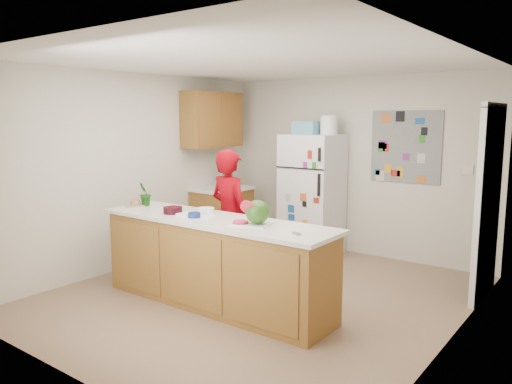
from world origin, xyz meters
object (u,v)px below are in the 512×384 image
Objects in this scene: person at (230,217)px; refrigerator at (312,194)px; watermelon at (257,212)px; cherry_bowl at (173,210)px.

refrigerator is at bearing -84.20° from person.
watermelon is at bearing -71.61° from refrigerator.
refrigerator reaches higher than cherry_bowl.
refrigerator is 8.43× the size of cherry_bowl.
person is at bearing -93.28° from refrigerator.
person is (-0.10, -1.72, -0.06)m from refrigerator.
watermelon reaches higher than cherry_bowl.
refrigerator is at bearing 108.39° from watermelon.
cherry_bowl is (-1.08, -0.07, -0.09)m from watermelon.
cherry_bowl is at bearing -96.67° from refrigerator.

